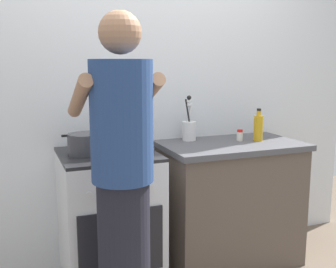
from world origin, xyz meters
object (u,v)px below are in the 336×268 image
mixing_bowl (130,144)px  spice_bottle (240,135)px  pot (85,144)px  person (123,188)px  utensil_crock (189,128)px  stove_range (110,220)px  oil_bottle (258,127)px

mixing_bowl → spice_bottle: size_ratio=3.71×
pot → person: person is taller
mixing_bowl → utensil_crock: 0.56m
stove_range → spice_bottle: spice_bottle is taller
person → stove_range: bearing=83.4°
spice_bottle → oil_bottle: (0.12, -0.05, 0.06)m
person → pot: bearing=96.2°
stove_range → person: bearing=-96.6°
mixing_bowl → stove_range: bearing=168.6°
utensil_crock → pot: bearing=-166.1°
spice_bottle → oil_bottle: 0.15m
stove_range → oil_bottle: oil_bottle is taller
mixing_bowl → spice_bottle: mixing_bowl is taller
stove_range → mixing_bowl: 0.52m
utensil_crock → oil_bottle: bearing=-23.1°
spice_bottle → oil_bottle: oil_bottle is taller
pot → person: bearing=-83.8°
spice_bottle → pot: bearing=-177.6°
mixing_bowl → oil_bottle: oil_bottle is taller
stove_range → utensil_crock: (0.65, 0.19, 0.54)m
stove_range → pot: size_ratio=3.17×
pot → spice_bottle: size_ratio=3.44×
stove_range → mixing_bowl: mixing_bowl is taller
utensil_crock → oil_bottle: 0.50m
spice_bottle → oil_bottle: bearing=-22.1°
pot → mixing_bowl: (0.28, -0.03, -0.02)m
utensil_crock → spice_bottle: (0.34, -0.15, -0.05)m
pot → mixing_bowl: pot is taller
oil_bottle → person: person is taller
mixing_bowl → pot: bearing=174.6°
stove_range → spice_bottle: (0.99, 0.05, 0.49)m
oil_bottle → pot: bearing=179.9°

